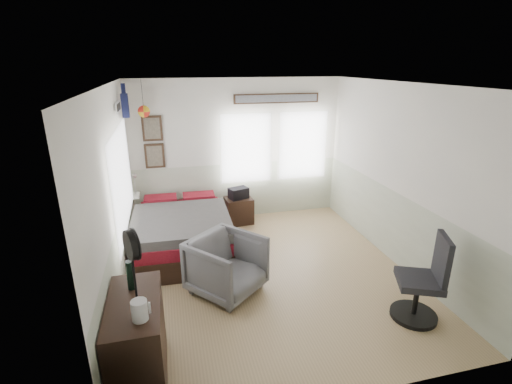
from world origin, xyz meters
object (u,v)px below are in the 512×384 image
armchair (227,265)px  nightstand (239,210)px  bed (182,232)px  dresser (138,342)px  task_chair (424,286)px

armchair → nightstand: (0.61, 2.22, -0.14)m
nightstand → bed: bearing=-147.3°
armchair → dresser: bearing=-170.3°
task_chair → nightstand: bearing=138.6°
armchair → nightstand: armchair is taller
dresser → armchair: (1.07, 1.28, -0.06)m
nightstand → task_chair: (1.58, -3.33, 0.20)m
armchair → bed: bearing=70.4°
nightstand → armchair: bearing=-110.3°
task_chair → bed: bearing=160.9°
bed → dresser: 2.69m
task_chair → armchair: bearing=176.2°
bed → dresser: bearing=-100.0°
bed → task_chair: size_ratio=1.92×
armchair → nightstand: bearing=34.1°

